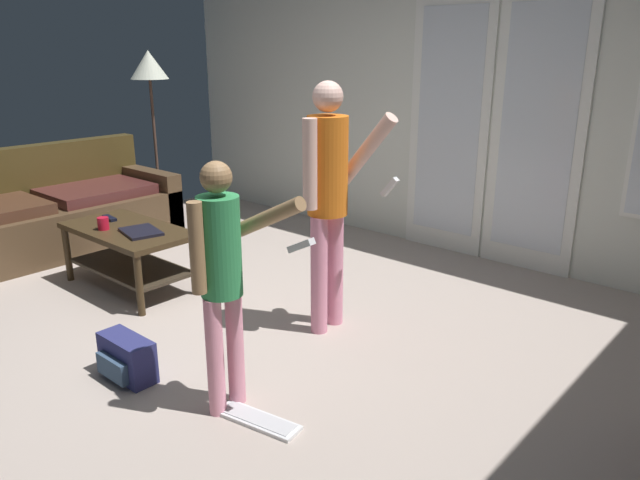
% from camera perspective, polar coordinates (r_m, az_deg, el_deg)
% --- Properties ---
extents(ground_plane, '(6.14, 4.92, 0.02)m').
position_cam_1_polar(ground_plane, '(3.91, -8.71, -8.80)').
color(ground_plane, '#B1A095').
extents(wall_back_with_doors, '(6.14, 0.09, 2.74)m').
position_cam_1_polar(wall_back_with_doors, '(5.34, 12.14, 13.13)').
color(wall_back_with_doors, silver).
rests_on(wall_back_with_doors, ground_plane).
extents(leather_couch, '(0.92, 2.26, 0.88)m').
position_cam_1_polar(leather_couch, '(5.84, -24.73, 1.91)').
color(leather_couch, '#4F3A25').
rests_on(leather_couch, ground_plane).
extents(coffee_table, '(1.05, 0.55, 0.46)m').
position_cam_1_polar(coffee_table, '(4.67, -17.54, -0.38)').
color(coffee_table, '#3A2B18').
rests_on(coffee_table, ground_plane).
extents(person_adult, '(0.50, 0.43, 1.54)m').
position_cam_1_polar(person_adult, '(3.64, 0.85, 5.01)').
color(person_adult, pink).
rests_on(person_adult, ground_plane).
extents(person_child, '(0.54, 0.35, 1.25)m').
position_cam_1_polar(person_child, '(2.85, -9.14, -2.53)').
color(person_child, pink).
rests_on(person_child, ground_plane).
extents(floor_lamp, '(0.38, 0.38, 1.69)m').
position_cam_1_polar(floor_lamp, '(6.62, -15.78, 14.99)').
color(floor_lamp, '#3A2523').
rests_on(floor_lamp, ground_plane).
extents(backpack, '(0.36, 0.19, 0.23)m').
position_cam_1_polar(backpack, '(3.50, -17.79, -10.57)').
color(backpack, navy).
rests_on(backpack, ground_plane).
extents(loose_keyboard, '(0.46, 0.20, 0.02)m').
position_cam_1_polar(loose_keyboard, '(3.06, -5.87, -16.50)').
color(loose_keyboard, white).
rests_on(loose_keyboard, ground_plane).
extents(laptop_closed, '(0.36, 0.30, 0.02)m').
position_cam_1_polar(laptop_closed, '(4.48, -16.52, 0.76)').
color(laptop_closed, black).
rests_on(laptop_closed, coffee_table).
extents(cup_near_edge, '(0.08, 0.08, 0.09)m').
position_cam_1_polar(cup_near_edge, '(4.64, -19.75, 1.47)').
color(cup_near_edge, red).
rests_on(cup_near_edge, coffee_table).
extents(tv_remote_black, '(0.18, 0.07, 0.02)m').
position_cam_1_polar(tv_remote_black, '(4.90, -19.22, 1.96)').
color(tv_remote_black, black).
rests_on(tv_remote_black, coffee_table).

